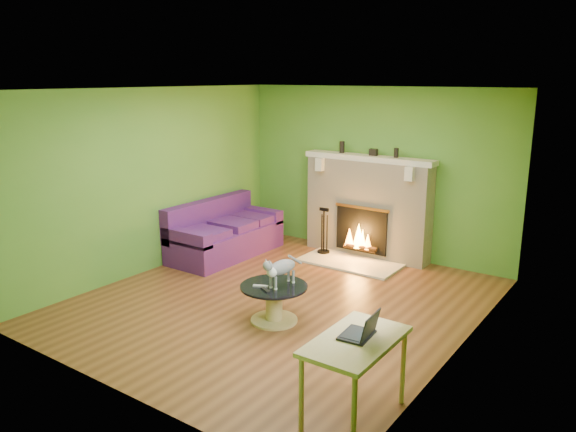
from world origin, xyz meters
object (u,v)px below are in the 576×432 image
at_px(coffee_table, 274,301).
at_px(sofa, 223,234).
at_px(cat, 282,271).
at_px(desk, 356,349).

bearing_deg(coffee_table, sofa, 144.08).
xyz_separation_m(coffee_table, cat, (0.08, 0.05, 0.37)).
xyz_separation_m(desk, cat, (-1.58, 1.19, -0.01)).
relative_size(coffee_table, desk, 0.80).
bearing_deg(sofa, desk, -35.27).
relative_size(coffee_table, cat, 1.34).
bearing_deg(cat, desk, -28.86).
height_order(coffee_table, desk, desk).
bearing_deg(cat, coffee_table, -139.93).
relative_size(sofa, coffee_table, 2.46).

